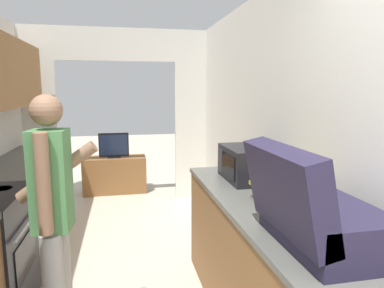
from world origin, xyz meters
name	(u,v)px	position (x,y,z in m)	size (l,w,h in m)	color
wall_right	(297,145)	(1.31, 1.52, 1.25)	(0.06, 6.65, 2.50)	silver
wall_far_with_doorway	(118,105)	(0.00, 4.28, 1.44)	(2.96, 0.06, 2.50)	silver
counter_left	(17,212)	(-0.98, 2.74, 0.46)	(0.62, 3.13, 0.92)	brown
counter_right	(268,270)	(0.98, 1.23, 0.46)	(0.62, 2.21, 0.92)	brown
person	(54,219)	(-0.37, 1.37, 0.87)	(0.52, 0.39, 1.63)	#9E9E9E
suitcase	(311,212)	(0.91, 0.63, 1.09)	(0.50, 0.65, 0.48)	#231E38
microwave	(249,163)	(1.06, 1.83, 1.06)	(0.40, 0.52, 0.27)	black
book_stack	(275,193)	(1.02, 1.26, 0.99)	(0.25, 0.29, 0.12)	red
tv_cabinet	(115,175)	(-0.09, 4.81, 0.29)	(0.99, 0.42, 0.58)	brown
television	(114,146)	(-0.09, 4.76, 0.77)	(0.47, 0.16, 0.40)	black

